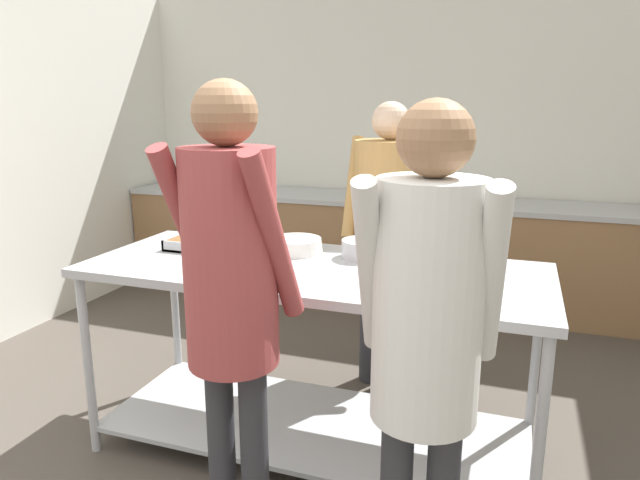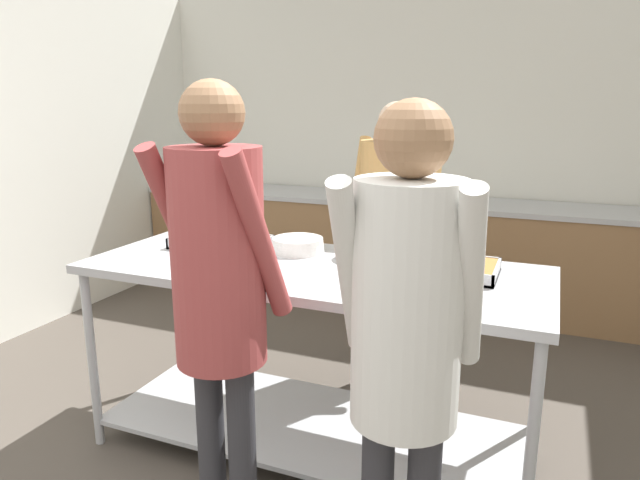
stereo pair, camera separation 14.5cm
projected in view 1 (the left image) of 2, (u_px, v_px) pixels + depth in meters
wall_rear at (403, 142)px, 5.02m from camera, size 4.94×0.06×2.65m
wall_left at (2, 152)px, 3.98m from camera, size 0.06×4.09×2.65m
back_counter at (391, 248)px, 4.89m from camera, size 4.78×0.65×0.88m
serving_counter at (313, 328)px, 2.68m from camera, size 2.11×0.84×0.94m
serving_tray_roast at (218, 244)px, 2.91m from camera, size 0.48×0.29×0.05m
plate_stack at (296, 245)px, 2.84m from camera, size 0.27×0.27×0.07m
sauce_pan at (365, 248)px, 2.74m from camera, size 0.36×0.22×0.09m
serving_tray_vegetables at (450, 266)px, 2.52m from camera, size 0.41×0.30×0.05m
guest_serving_left at (427, 324)px, 1.62m from camera, size 0.43×0.35×1.68m
guest_serving_right at (231, 279)px, 1.90m from camera, size 0.44×0.37×1.74m
cook_behind_counter at (388, 218)px, 3.25m from camera, size 0.50×0.40×1.67m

